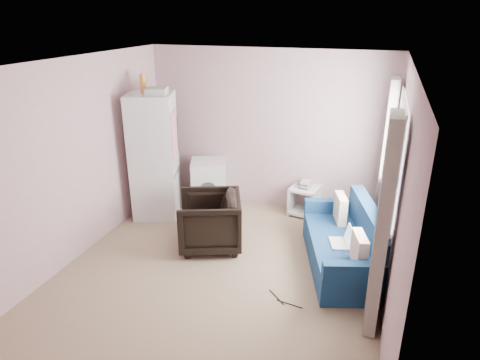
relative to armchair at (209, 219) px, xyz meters
The scene contains 8 objects.
room 1.07m from the armchair, 54.70° to the right, with size 3.84×4.24×2.54m.
armchair is the anchor object (origin of this frame).
fridge 1.46m from the armchair, 149.66° to the left, with size 0.83×0.82×2.16m.
washing_machine 1.33m from the armchair, 112.82° to the left, with size 0.70×0.70×0.77m.
side_table 1.73m from the armchair, 53.31° to the left, with size 0.47×0.47×0.57m.
sofa 1.81m from the armchair, ahead, with size 1.25×1.88×0.77m.
window_dressing 2.26m from the armchair, ahead, with size 0.17×2.62×2.18m.
floor_cables 1.54m from the armchair, 35.15° to the right, with size 0.42×0.22×0.01m.
Camera 1 is at (1.64, -4.17, 2.99)m, focal length 32.00 mm.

